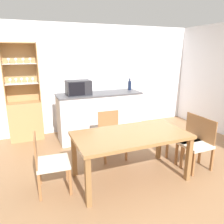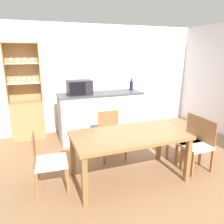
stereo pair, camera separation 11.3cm
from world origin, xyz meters
name	(u,v)px [view 1 (the left image)]	position (x,y,z in m)	size (l,w,h in m)	color
ground_plane	(152,177)	(0.00, 0.00, 0.00)	(18.00, 18.00, 0.00)	#936B47
wall_back	(98,78)	(0.00, 2.63, 1.27)	(6.80, 0.06, 2.55)	silver
kitchen_counter	(100,116)	(-0.21, 1.90, 0.52)	(1.86, 0.63, 1.04)	silver
display_cabinet	(25,113)	(-1.77, 2.43, 0.61)	(0.70, 0.36, 2.10)	tan
dining_table	(131,139)	(-0.33, 0.12, 0.66)	(1.70, 0.91, 0.74)	olive
dining_chair_head_far	(111,135)	(-0.33, 0.91, 0.43)	(0.46, 0.46, 0.85)	beige
dining_chair_side_left_far	(50,162)	(-1.52, 0.26, 0.43)	(0.47, 0.47, 0.85)	beige
dining_chair_side_right_near	(197,144)	(0.85, -0.01, 0.43)	(0.45, 0.45, 0.85)	beige
dining_chair_side_right_far	(186,138)	(0.85, 0.26, 0.43)	(0.45, 0.45, 0.85)	beige
microwave	(78,88)	(-0.68, 1.88, 1.19)	(0.51, 0.35, 0.30)	#232328
wine_bottle	(130,85)	(0.60, 2.02, 1.15)	(0.08, 0.08, 0.27)	#141E38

